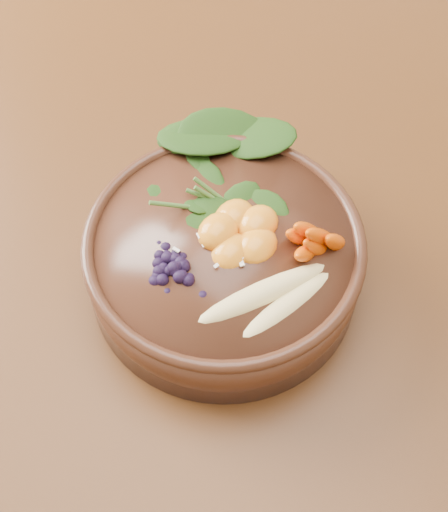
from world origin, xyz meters
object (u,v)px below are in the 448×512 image
(dining_table, at_px, (138,140))
(mandarin_cluster, at_px, (240,225))
(stoneware_bowl, at_px, (224,262))
(carrot_cluster, at_px, (321,218))
(blueberry_pile, at_px, (174,259))
(banana_halves, at_px, (276,291))
(kale_heap, at_px, (248,173))

(dining_table, height_order, mandarin_cluster, mandarin_cluster)
(stoneware_bowl, xyz_separation_m, carrot_cluster, (0.07, 0.05, 0.07))
(stoneware_bowl, height_order, blueberry_pile, blueberry_pile)
(banana_halves, height_order, mandarin_cluster, mandarin_cluster)
(stoneware_bowl, relative_size, mandarin_cluster, 3.15)
(blueberry_pile, bearing_deg, mandarin_cluster, 72.46)
(banana_halves, bearing_deg, stoneware_bowl, -177.26)
(dining_table, height_order, kale_heap, kale_heap)
(dining_table, distance_m, stoneware_bowl, 0.33)
(carrot_cluster, bearing_deg, banana_halves, -66.94)
(carrot_cluster, relative_size, banana_halves, 0.52)
(stoneware_bowl, height_order, kale_heap, kale_heap)
(carrot_cluster, bearing_deg, kale_heap, -169.49)
(kale_heap, bearing_deg, banana_halves, -41.82)
(kale_heap, bearing_deg, carrot_cluster, -7.76)
(kale_heap, relative_size, banana_halves, 1.23)
(stoneware_bowl, bearing_deg, carrot_cluster, 38.04)
(blueberry_pile, bearing_deg, dining_table, 141.54)
(stoneware_bowl, height_order, carrot_cluster, carrot_cluster)
(dining_table, relative_size, kale_heap, 9.14)
(carrot_cluster, xyz_separation_m, mandarin_cluster, (-0.06, -0.04, -0.02))
(kale_heap, relative_size, blueberry_pile, 1.42)
(stoneware_bowl, relative_size, carrot_cluster, 3.62)
(stoneware_bowl, bearing_deg, banana_halves, -15.53)
(kale_heap, xyz_separation_m, banana_halves, (0.10, -0.09, -0.01))
(dining_table, relative_size, carrot_cluster, 21.70)
(dining_table, height_order, carrot_cluster, carrot_cluster)
(carrot_cluster, height_order, mandarin_cluster, carrot_cluster)
(dining_table, bearing_deg, stoneware_bowl, -28.78)
(carrot_cluster, bearing_deg, mandarin_cluster, -129.81)
(stoneware_bowl, distance_m, banana_halves, 0.09)
(carrot_cluster, bearing_deg, dining_table, -177.25)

